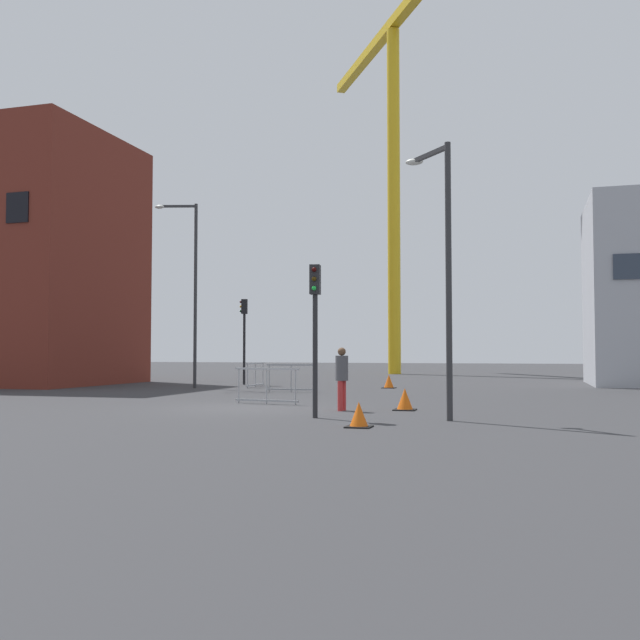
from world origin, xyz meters
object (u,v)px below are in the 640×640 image
at_px(streetlamp_tall, 191,280).
at_px(traffic_cone_by_barrier, 389,382).
at_px(pedestrian_walking, 342,374).
at_px(traffic_light_verge, 244,327).
at_px(construction_crane, 391,137).
at_px(traffic_light_island, 315,314).
at_px(traffic_cone_striped, 359,416).
at_px(traffic_cone_orange, 405,400).
at_px(streetlamp_short, 443,255).

xyz_separation_m(streetlamp_tall, traffic_cone_by_barrier, (8.25, 2.33, -4.41)).
bearing_deg(pedestrian_walking, traffic_light_verge, 121.90).
distance_m(construction_crane, traffic_light_island, 37.23).
distance_m(traffic_light_island, pedestrian_walking, 2.63).
distance_m(construction_crane, streetlamp_tall, 25.87).
relative_size(construction_crane, streetlamp_tall, 3.21).
xyz_separation_m(traffic_light_island, traffic_cone_striped, (1.47, -1.75, -2.21)).
relative_size(construction_crane, traffic_light_verge, 6.31).
distance_m(traffic_light_verge, pedestrian_walking, 15.68).
distance_m(pedestrian_walking, traffic_cone_striped, 4.22).
bearing_deg(pedestrian_walking, streetlamp_tall, 133.96).
bearing_deg(traffic_cone_by_barrier, construction_crane, 100.10).
bearing_deg(construction_crane, streetlamp_tall, -101.98).
bearing_deg(pedestrian_walking, traffic_cone_striped, -70.67).
bearing_deg(pedestrian_walking, traffic_light_island, -92.43).
bearing_deg(traffic_cone_orange, streetlamp_tall, 140.36).
xyz_separation_m(traffic_cone_orange, traffic_cone_by_barrier, (-2.56, 11.28, -0.00)).
height_order(pedestrian_walking, traffic_cone_orange, pedestrian_walking).
xyz_separation_m(streetlamp_tall, traffic_light_verge, (1.00, 3.65, -1.94)).
bearing_deg(streetlamp_tall, traffic_light_island, -52.10).
xyz_separation_m(traffic_cone_by_barrier, traffic_cone_striped, (2.36, -15.82, -0.03)).
bearing_deg(streetlamp_short, pedestrian_walking, 147.49).
xyz_separation_m(construction_crane, streetlamp_short, (7.42, -33.61, -13.33)).
bearing_deg(traffic_light_island, streetlamp_short, 6.20).
bearing_deg(traffic_cone_orange, traffic_cone_striped, -92.54).
relative_size(traffic_light_island, traffic_cone_striped, 6.86).
relative_size(streetlamp_tall, pedestrian_walking, 4.78).
relative_size(construction_crane, traffic_cone_orange, 43.71).
bearing_deg(construction_crane, pedestrian_walking, -81.89).
bearing_deg(streetlamp_tall, traffic_cone_by_barrier, 15.76).
distance_m(traffic_light_verge, traffic_light_island, 17.41).
xyz_separation_m(construction_crane, traffic_light_island, (4.43, -33.93, -14.66)).
height_order(construction_crane, traffic_light_verge, construction_crane).
distance_m(traffic_cone_orange, traffic_cone_by_barrier, 11.57).
distance_m(traffic_light_island, traffic_cone_orange, 3.91).
xyz_separation_m(traffic_light_island, traffic_cone_orange, (1.67, 2.79, -2.18)).
relative_size(streetlamp_short, traffic_cone_by_barrier, 10.96).
height_order(traffic_light_verge, traffic_light_island, traffic_light_verge).
bearing_deg(pedestrian_walking, traffic_cone_by_barrier, 94.74).
height_order(construction_crane, traffic_light_island, construction_crane).
relative_size(traffic_cone_by_barrier, traffic_cone_striped, 1.10).
xyz_separation_m(pedestrian_walking, traffic_cone_orange, (1.58, 0.62, -0.70)).
bearing_deg(construction_crane, traffic_light_island, -82.56).
height_order(pedestrian_walking, traffic_cone_by_barrier, pedestrian_walking).
height_order(construction_crane, traffic_cone_orange, construction_crane).
relative_size(streetlamp_short, traffic_light_verge, 1.56).
distance_m(construction_crane, traffic_cone_by_barrier, 26.29).
bearing_deg(traffic_cone_orange, streetlamp_short, -61.88).
xyz_separation_m(streetlamp_short, traffic_cone_by_barrier, (-3.88, 13.74, -3.52)).
relative_size(traffic_light_verge, traffic_cone_striped, 7.71).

